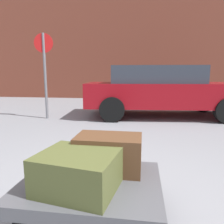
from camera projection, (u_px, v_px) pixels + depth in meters
name	position (u px, v px, depth m)	size (l,w,h in m)	color
ground_plane	(92.00, 218.00, 1.76)	(60.00, 60.00, 0.00)	gray
luggage_cart	(91.00, 188.00, 1.72)	(1.11, 0.86, 0.34)	#4C4C51
suitcase_olive_front_right	(78.00, 171.00, 1.55)	(0.55, 0.47, 0.28)	#4C5128
duffel_bag_brown_rear_right	(109.00, 153.00, 1.86)	(0.57, 0.34, 0.31)	#51331E
parked_car	(161.00, 90.00, 6.05)	(4.43, 2.20, 1.42)	maroon
bollard_kerb_near	(206.00, 100.00, 7.47)	(0.27, 0.27, 0.63)	#383838
no_parking_sign	(45.00, 67.00, 5.63)	(0.50, 0.08, 2.25)	slate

